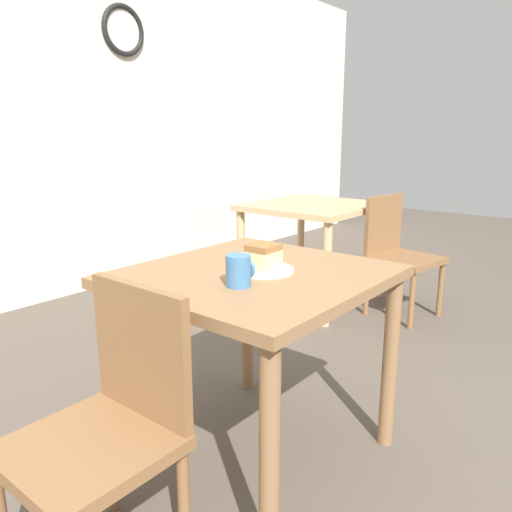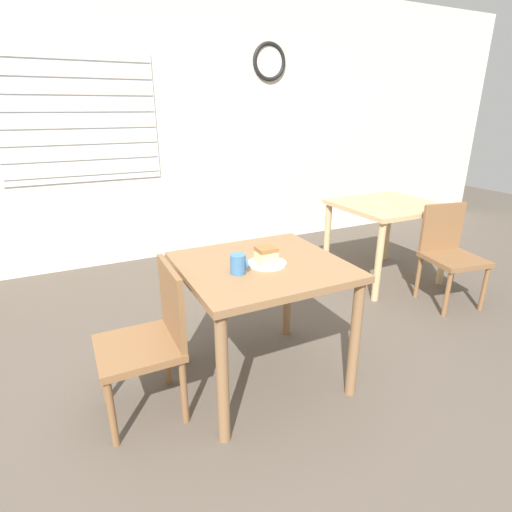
{
  "view_description": "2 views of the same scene",
  "coord_description": "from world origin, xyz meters",
  "px_view_note": "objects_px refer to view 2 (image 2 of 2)",
  "views": [
    {
      "loc": [
        -1.25,
        -0.52,
        1.24
      ],
      "look_at": [
        0.11,
        0.58,
        0.81
      ],
      "focal_mm": 35.0,
      "sensor_mm": 36.0,
      "label": 1
    },
    {
      "loc": [
        -0.83,
        -1.27,
        1.57
      ],
      "look_at": [
        0.08,
        0.59,
        0.8
      ],
      "focal_mm": 28.0,
      "sensor_mm": 36.0,
      "label": 2
    }
  ],
  "objects_px": {
    "dining_table_far": "(387,215)",
    "cake_slice": "(266,255)",
    "chair_near_window": "(150,337)",
    "dining_table_near": "(262,282)",
    "coffee_mug": "(239,264)",
    "plate": "(267,263)",
    "chair_far_corner": "(449,251)"
  },
  "relations": [
    {
      "from": "plate",
      "to": "coffee_mug",
      "type": "bearing_deg",
      "value": -166.72
    },
    {
      "from": "chair_near_window",
      "to": "dining_table_near",
      "type": "bearing_deg",
      "value": 89.04
    },
    {
      "from": "chair_far_corner",
      "to": "coffee_mug",
      "type": "xyz_separation_m",
      "value": [
        -2.06,
        -0.32,
        0.36
      ]
    },
    {
      "from": "dining_table_far",
      "to": "cake_slice",
      "type": "relative_size",
      "value": 8.38
    },
    {
      "from": "dining_table_far",
      "to": "plate",
      "type": "relative_size",
      "value": 4.16
    },
    {
      "from": "dining_table_near",
      "to": "plate",
      "type": "height_order",
      "value": "plate"
    },
    {
      "from": "chair_near_window",
      "to": "plate",
      "type": "relative_size",
      "value": 3.85
    },
    {
      "from": "dining_table_near",
      "to": "chair_far_corner",
      "type": "bearing_deg",
      "value": 7.54
    },
    {
      "from": "chair_far_corner",
      "to": "coffee_mug",
      "type": "bearing_deg",
      "value": -160.93
    },
    {
      "from": "chair_near_window",
      "to": "cake_slice",
      "type": "bearing_deg",
      "value": 86.38
    },
    {
      "from": "dining_table_far",
      "to": "coffee_mug",
      "type": "bearing_deg",
      "value": -153.97
    },
    {
      "from": "chair_far_corner",
      "to": "plate",
      "type": "bearing_deg",
      "value": -161.38
    },
    {
      "from": "dining_table_near",
      "to": "dining_table_far",
      "type": "xyz_separation_m",
      "value": [
        1.76,
        0.87,
        -0.01
      ]
    },
    {
      "from": "dining_table_far",
      "to": "chair_far_corner",
      "type": "distance_m",
      "value": 0.66
    },
    {
      "from": "dining_table_near",
      "to": "chair_near_window",
      "type": "distance_m",
      "value": 0.67
    },
    {
      "from": "chair_far_corner",
      "to": "dining_table_far",
      "type": "bearing_deg",
      "value": 111.81
    },
    {
      "from": "dining_table_near",
      "to": "chair_near_window",
      "type": "xyz_separation_m",
      "value": [
        -0.65,
        0.01,
        -0.19
      ]
    },
    {
      "from": "dining_table_near",
      "to": "dining_table_far",
      "type": "relative_size",
      "value": 1.0
    },
    {
      "from": "chair_near_window",
      "to": "cake_slice",
      "type": "xyz_separation_m",
      "value": [
        0.66,
        -0.04,
        0.36
      ]
    },
    {
      "from": "coffee_mug",
      "to": "plate",
      "type": "bearing_deg",
      "value": 13.28
    },
    {
      "from": "dining_table_near",
      "to": "chair_far_corner",
      "type": "distance_m",
      "value": 1.91
    },
    {
      "from": "plate",
      "to": "chair_near_window",
      "type": "bearing_deg",
      "value": 176.65
    },
    {
      "from": "chair_far_corner",
      "to": "cake_slice",
      "type": "bearing_deg",
      "value": -161.34
    },
    {
      "from": "plate",
      "to": "dining_table_far",
      "type": "bearing_deg",
      "value": 27.31
    },
    {
      "from": "dining_table_near",
      "to": "chair_near_window",
      "type": "bearing_deg",
      "value": 179.04
    },
    {
      "from": "chair_far_corner",
      "to": "cake_slice",
      "type": "height_order",
      "value": "cake_slice"
    },
    {
      "from": "plate",
      "to": "cake_slice",
      "type": "bearing_deg",
      "value": -159.62
    },
    {
      "from": "dining_table_near",
      "to": "chair_far_corner",
      "type": "relative_size",
      "value": 1.08
    },
    {
      "from": "plate",
      "to": "cake_slice",
      "type": "xyz_separation_m",
      "value": [
        -0.01,
        -0.0,
        0.05
      ]
    },
    {
      "from": "dining_table_near",
      "to": "dining_table_far",
      "type": "height_order",
      "value": "dining_table_near"
    },
    {
      "from": "chair_near_window",
      "to": "plate",
      "type": "distance_m",
      "value": 0.74
    },
    {
      "from": "dining_table_far",
      "to": "chair_near_window",
      "type": "distance_m",
      "value": 2.56
    }
  ]
}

